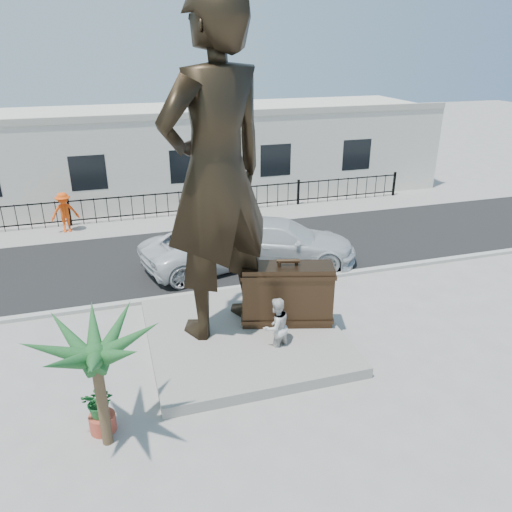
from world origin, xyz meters
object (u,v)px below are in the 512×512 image
(suitcase, at_px, (287,294))
(tourist, at_px, (276,327))
(car_white, at_px, (216,246))
(statue, at_px, (216,175))

(suitcase, relative_size, tourist, 1.53)
(suitcase, height_order, car_white, suitcase)
(statue, xyz_separation_m, tourist, (1.19, -1.34, -3.83))
(suitcase, xyz_separation_m, car_white, (-0.91, 5.08, -0.41))
(suitcase, bearing_deg, tourist, -107.93)
(car_white, bearing_deg, suitcase, 176.09)
(tourist, bearing_deg, suitcase, -142.20)
(statue, height_order, car_white, statue)
(tourist, height_order, car_white, tourist)
(statue, distance_m, car_white, 6.19)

